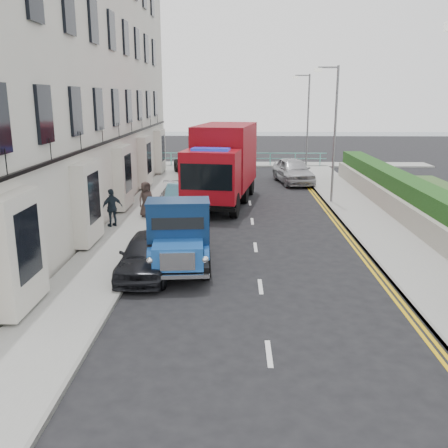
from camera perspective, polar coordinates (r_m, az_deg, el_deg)
ground at (r=13.22m, az=4.60°, el=-10.35°), size 120.00×120.00×0.00m
pavement_west at (r=22.13m, az=-10.25°, el=-0.11°), size 2.40×38.00×0.12m
pavement_east at (r=22.51m, az=16.94°, el=-0.27°), size 2.60×38.00×0.12m
promenade at (r=41.35m, az=2.43°, el=6.82°), size 30.00×2.50×0.12m
sea_plane at (r=72.20m, az=2.00°, el=10.03°), size 120.00×120.00×0.00m
terrace_west at (r=26.51m, az=-18.69°, el=17.26°), size 6.31×30.20×14.25m
garden_east at (r=22.91m, az=21.70°, el=1.74°), size 1.45×28.00×1.75m
seafront_railing at (r=40.49m, az=2.46°, el=7.40°), size 13.00×0.08×1.11m
lamp_mid at (r=26.49m, az=12.33°, el=10.80°), size 1.23×0.18×7.00m
lamp_far at (r=36.35m, az=9.38°, el=11.83°), size 1.23×0.18×7.00m
bedford_lorry at (r=16.11m, az=-5.19°, el=-1.68°), size 2.36×5.08×2.33m
red_lorry at (r=26.18m, az=-0.14°, el=7.05°), size 3.78×8.07×4.07m
parked_car_front at (r=16.00m, az=-8.71°, el=-3.44°), size 1.69×3.96×1.33m
parked_car_mid at (r=24.62m, az=-4.96°, el=2.95°), size 1.47×3.99×1.30m
parked_car_rear at (r=24.64m, az=-5.29°, el=2.90°), size 2.27×4.50×1.25m
seafront_car_left at (r=35.68m, az=-3.07°, el=6.81°), size 4.25×6.33×1.61m
seafront_car_right at (r=32.88m, az=7.91°, el=6.07°), size 2.68×5.07×1.64m
pedestrian_west_near at (r=21.68m, az=-12.67°, el=1.82°), size 0.98×0.91×1.62m
pedestrian_west_far at (r=23.15m, az=-8.89°, el=2.81°), size 0.94×0.92×1.63m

